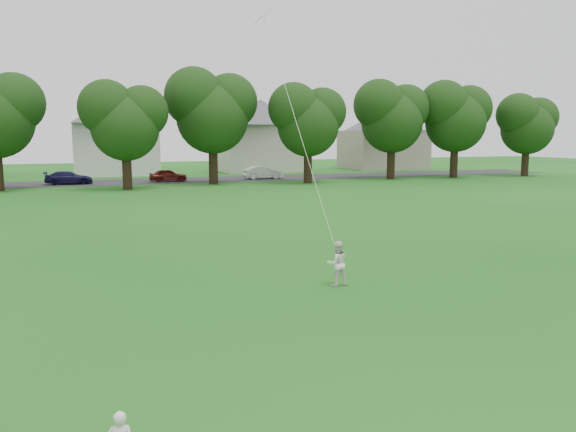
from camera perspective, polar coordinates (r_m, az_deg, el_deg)
name	(u,v)px	position (r m, az deg, el deg)	size (l,w,h in m)	color
ground	(286,347)	(11.32, -0.22, -13.20)	(160.00, 160.00, 0.00)	#135413
street	(124,182)	(52.18, -16.35, 3.34)	(90.00, 7.00, 0.01)	#2D2D30
older_boy	(337,263)	(15.58, 5.00, -4.82)	(0.61, 0.47, 1.25)	white
kite	(297,123)	(17.32, 0.88, 9.43)	(0.89, 2.93, 8.71)	white
tree_row	(125,106)	(46.86, -16.21, 10.68)	(80.84, 8.98, 10.89)	black
house_row	(109,127)	(61.98, -17.68, 8.62)	(76.80, 13.45, 10.54)	silver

